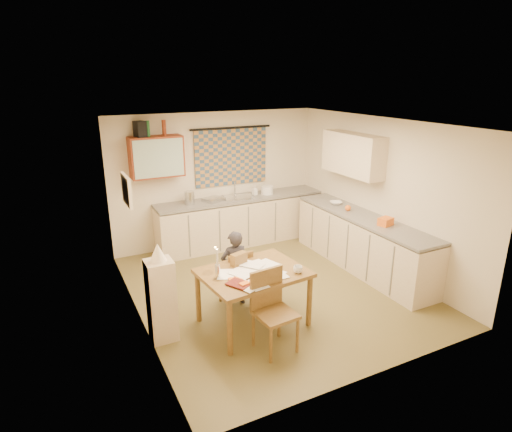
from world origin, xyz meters
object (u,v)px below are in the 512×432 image
chair_far (236,287)px  person (235,268)px  counter_back (242,221)px  shelf_stand (161,301)px  stove (408,267)px  counter_right (362,243)px  dining_table (253,297)px

chair_far → person: bearing=-48.4°
counter_back → shelf_stand: size_ratio=3.15×
stove → shelf_stand: (-3.54, 0.49, 0.09)m
counter_right → chair_far: (-2.39, -0.17, -0.19)m
counter_back → chair_far: (-1.07, -2.12, -0.19)m
chair_far → shelf_stand: (-1.15, -0.38, 0.27)m
dining_table → shelf_stand: 1.17m
counter_back → stove: counter_back is taller
stove → shelf_stand: size_ratio=0.83×
stove → dining_table: 2.41m
person → stove: bearing=163.3°
counter_right → person: size_ratio=2.67×
counter_right → dining_table: counter_right is taller
shelf_stand → counter_right: bearing=8.8°
dining_table → chair_far: 0.57m
counter_back → person: bearing=-117.1°
dining_table → person: size_ratio=1.25×
counter_back → stove: (1.32, -2.98, -0.02)m
chair_far → person: 0.29m
person → shelf_stand: (-1.14, -0.38, -0.03)m
counter_back → chair_far: 2.38m
counter_right → chair_far: 2.40m
chair_far → shelf_stand: shelf_stand is taller
dining_table → person: bearing=85.3°
person → shelf_stand: 1.20m
chair_far → shelf_stand: 1.24m
counter_back → stove: size_ratio=3.81×
person → shelf_stand: bearing=21.9°
stove → counter_back: bearing=113.9°
chair_far → dining_table: bearing=84.7°
dining_table → shelf_stand: bearing=165.1°
counter_right → stove: counter_right is taller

